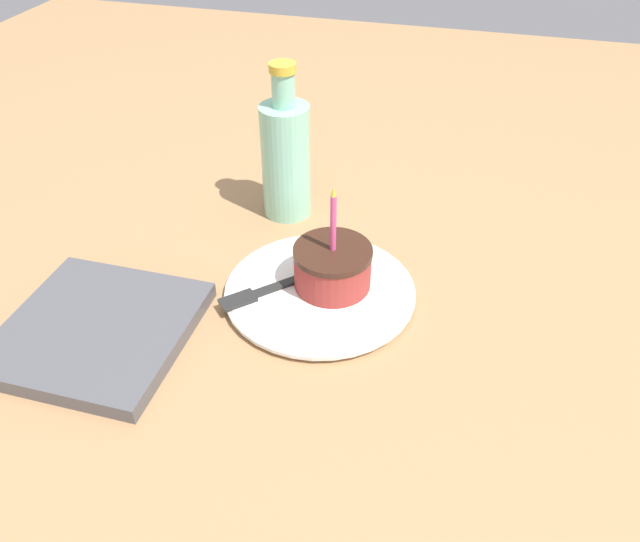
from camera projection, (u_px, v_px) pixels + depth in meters
ground_plane at (337, 324)px, 0.80m from camera, size 2.40×2.40×0.04m
plate at (320, 291)px, 0.81m from camera, size 0.25×0.25×0.01m
cake_slice at (333, 267)px, 0.79m from camera, size 0.10×0.10×0.14m
fork at (272, 288)px, 0.80m from camera, size 0.13×0.13×0.01m
bottle at (286, 157)px, 0.91m from camera, size 0.07×0.07×0.23m
marble_board at (98, 330)px, 0.75m from camera, size 0.21×0.22×0.02m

